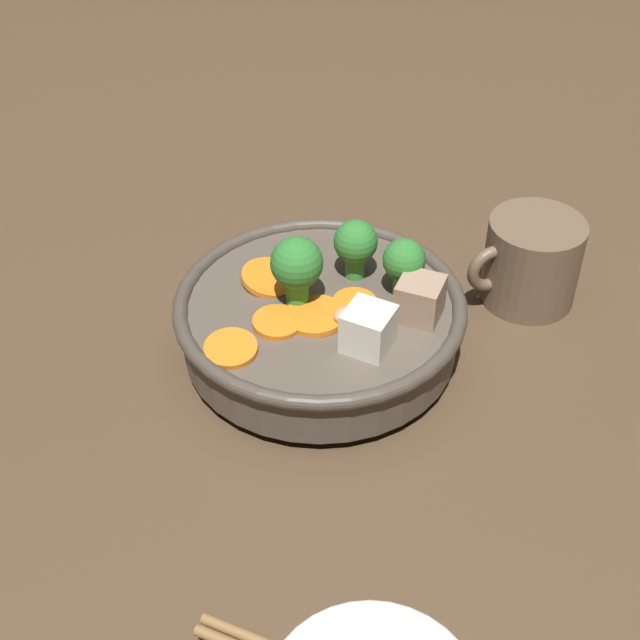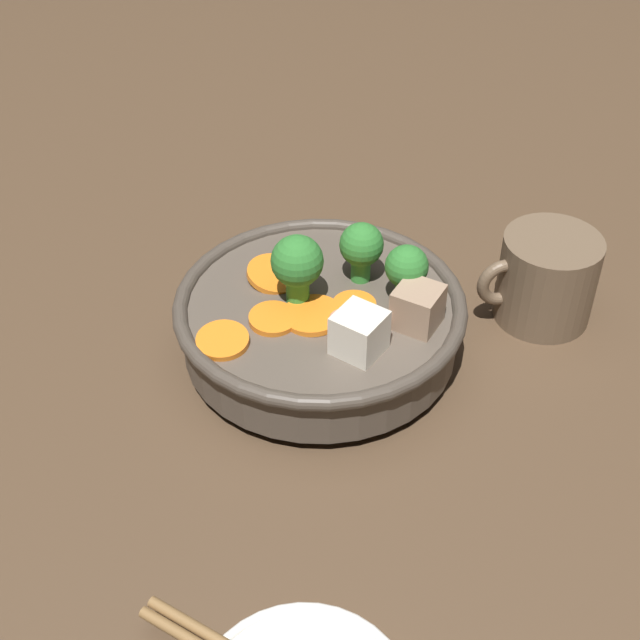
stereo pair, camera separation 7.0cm
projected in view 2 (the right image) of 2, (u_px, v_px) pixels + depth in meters
name	position (u px, v px, depth m)	size (l,w,h in m)	color
ground_plane	(320.00, 353.00, 0.73)	(3.00, 3.00, 0.00)	#4C3826
stirfry_bowl	(322.00, 317.00, 0.70)	(0.23, 0.23, 0.11)	#51473D
dark_mug	(543.00, 275.00, 0.74)	(0.10, 0.08, 0.08)	brown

